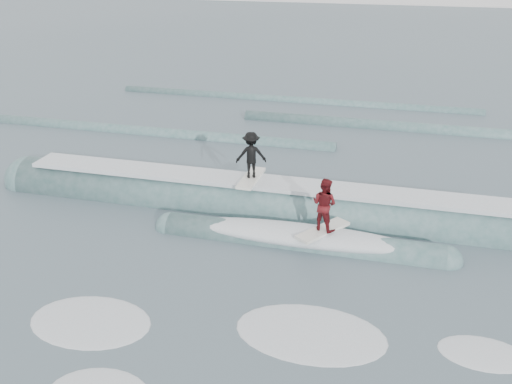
# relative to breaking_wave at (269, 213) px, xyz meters

# --- Properties ---
(ground) EXTENTS (160.00, 160.00, 0.00)m
(ground) POSITION_rel_breaking_wave_xyz_m (-0.29, -6.59, -0.05)
(ground) COLOR #40505D
(ground) RESTS_ON ground
(breaking_wave) EXTENTS (21.36, 3.83, 2.10)m
(breaking_wave) POSITION_rel_breaking_wave_xyz_m (0.00, 0.00, 0.00)
(breaking_wave) COLOR #3B6362
(breaking_wave) RESTS_ON ground
(surfer_black) EXTENTS (1.22, 2.01, 1.77)m
(surfer_black) POSITION_rel_breaking_wave_xyz_m (-0.74, 0.36, 1.93)
(surfer_black) COLOR white
(surfer_black) RESTS_ON ground
(surfer_red) EXTENTS (1.57, 1.97, 1.82)m
(surfer_red) POSITION_rel_breaking_wave_xyz_m (2.22, -1.84, 1.34)
(surfer_red) COLOR silver
(surfer_red) RESTS_ON ground
(whitewater) EXTENTS (12.15, 5.04, 0.10)m
(whitewater) POSITION_rel_breaking_wave_xyz_m (1.79, -7.66, -0.05)
(whitewater) COLOR white
(whitewater) RESTS_ON ground
(far_swells) EXTENTS (38.54, 8.65, 0.80)m
(far_swells) POSITION_rel_breaking_wave_xyz_m (-0.68, 11.06, -0.05)
(far_swells) COLOR #3B6362
(far_swells) RESTS_ON ground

